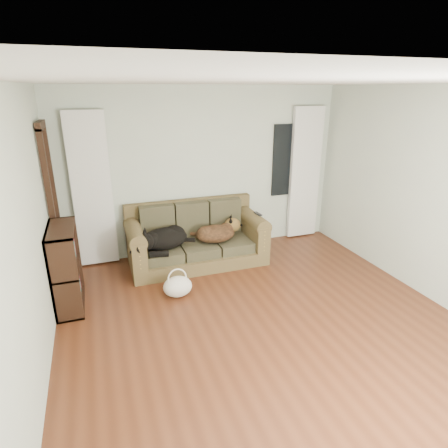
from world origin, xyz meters
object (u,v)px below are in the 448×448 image
object	(u,v)px
tote_bag	(178,285)
dog_black_lab	(162,240)
sofa	(197,235)
dog_shepherd	(217,232)
bookshelf	(66,268)

from	to	relation	value
tote_bag	dog_black_lab	bearing A→B (deg)	92.67
sofa	dog_shepherd	distance (m)	0.32
dog_shepherd	dog_black_lab	bearing A→B (deg)	4.80
dog_black_lab	tote_bag	xyz separation A→B (m)	(0.04, -0.79, -0.32)
dog_shepherd	bookshelf	size ratio (longest dim) A/B	0.62
sofa	dog_black_lab	distance (m)	0.56
dog_shepherd	sofa	bearing A→B (deg)	-11.56
dog_shepherd	tote_bag	world-z (taller)	dog_shepherd
sofa	tote_bag	distance (m)	1.07
sofa	dog_black_lab	bearing A→B (deg)	-168.80
dog_shepherd	tote_bag	bearing A→B (deg)	47.98
tote_bag	sofa	bearing A→B (deg)	60.42
dog_black_lab	bookshelf	size ratio (longest dim) A/B	0.69
sofa	dog_shepherd	size ratio (longest dim) A/B	3.22
sofa	bookshelf	world-z (taller)	bookshelf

